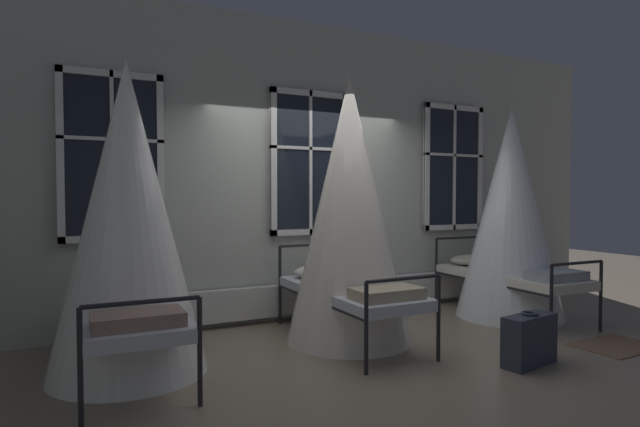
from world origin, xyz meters
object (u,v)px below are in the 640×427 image
object	(u,v)px
cot_second	(349,212)
suitcase_dark	(529,340)
cot_first	(128,222)
cot_third	(510,216)

from	to	relation	value
cot_second	suitcase_dark	bearing A→B (deg)	-143.47
cot_first	cot_second	bearing A→B (deg)	-89.00
cot_second	suitcase_dark	xyz separation A→B (m)	(1.04, -1.36, -1.09)
cot_third	suitcase_dark	distance (m)	2.13
cot_first	cot_third	world-z (taller)	cot_first
cot_first	suitcase_dark	xyz separation A→B (m)	(3.16, -1.33, -1.04)
cot_first	cot_third	size ratio (longest dim) A/B	1.02
cot_third	cot_first	bearing A→B (deg)	91.94
suitcase_dark	cot_second	bearing A→B (deg)	117.31
cot_first	cot_second	xyz separation A→B (m)	(2.12, 0.04, 0.05)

